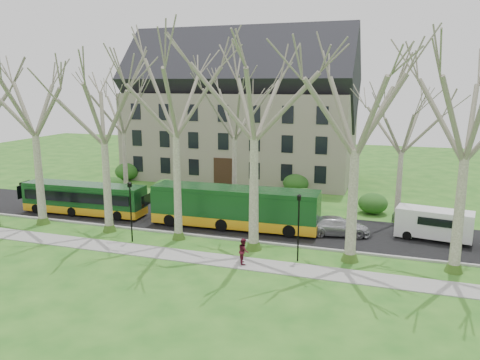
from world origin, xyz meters
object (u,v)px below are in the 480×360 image
Objects in this scene: bus_follow at (235,207)px; sedan at (338,226)px; pedestrian_b at (244,251)px; bus_lead at (84,198)px; van_a at (434,225)px.

bus_follow is 7.96m from sedan.
bus_follow reaches higher than pedestrian_b.
bus_follow is at bearing -0.52° from bus_lead.
sedan is 9.00m from pedestrian_b.
pedestrian_b reaches higher than sedan.
pedestrian_b is at bearing -133.93° from van_a.
sedan is 6.75m from van_a.
bus_follow reaches higher than van_a.
pedestrian_b is (16.50, -6.56, -0.55)m from bus_lead.
bus_lead is 2.34× the size of sedan.
bus_follow is 14.63m from van_a.
sedan is (21.42, 0.98, -0.69)m from bus_lead.
bus_follow is 8.07× the size of pedestrian_b.
bus_follow is 2.54× the size of van_a.
pedestrian_b is (-11.59, -8.53, -0.31)m from van_a.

